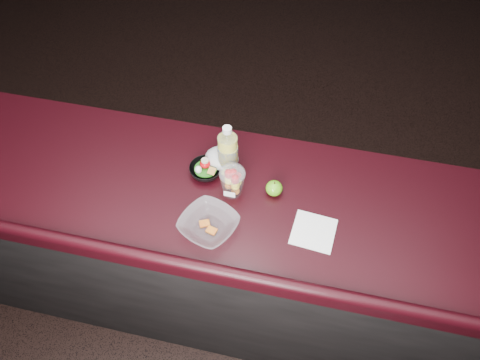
% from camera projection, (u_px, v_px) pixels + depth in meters
% --- Properties ---
extents(ground, '(8.00, 8.00, 0.00)m').
position_uv_depth(ground, '(209.00, 347.00, 2.53)').
color(ground, black).
rests_on(ground, ground).
extents(room_shell, '(8.00, 8.00, 8.00)m').
position_uv_depth(room_shell, '(168.00, 84.00, 1.08)').
color(room_shell, black).
rests_on(room_shell, ground).
extents(counter, '(4.06, 0.71, 1.02)m').
position_uv_depth(counter, '(219.00, 253.00, 2.30)').
color(counter, black).
rests_on(counter, ground).
extents(lemonade_bottle, '(0.08, 0.08, 0.25)m').
position_uv_depth(lemonade_bottle, '(228.00, 153.00, 1.89)').
color(lemonade_bottle, yellow).
rests_on(lemonade_bottle, counter).
extents(fruit_cup, '(0.11, 0.11, 0.15)m').
position_uv_depth(fruit_cup, '(232.00, 180.00, 1.84)').
color(fruit_cup, white).
rests_on(fruit_cup, counter).
extents(green_apple, '(0.07, 0.07, 0.07)m').
position_uv_depth(green_apple, '(274.00, 188.00, 1.87)').
color(green_apple, '#3E7E0E').
rests_on(green_apple, counter).
extents(plastic_bag, '(0.14, 0.12, 0.10)m').
position_uv_depth(plastic_bag, '(223.00, 157.00, 1.95)').
color(plastic_bag, silver).
rests_on(plastic_bag, counter).
extents(snack_bowl, '(0.18, 0.18, 0.07)m').
position_uv_depth(snack_bowl, '(205.00, 170.00, 1.94)').
color(snack_bowl, black).
rests_on(snack_bowl, counter).
extents(takeout_bowl, '(0.28, 0.28, 0.05)m').
position_uv_depth(takeout_bowl, '(209.00, 225.00, 1.77)').
color(takeout_bowl, silver).
rests_on(takeout_bowl, counter).
extents(paper_napkin, '(0.17, 0.17, 0.00)m').
position_uv_depth(paper_napkin, '(313.00, 231.00, 1.78)').
color(paper_napkin, white).
rests_on(paper_napkin, counter).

